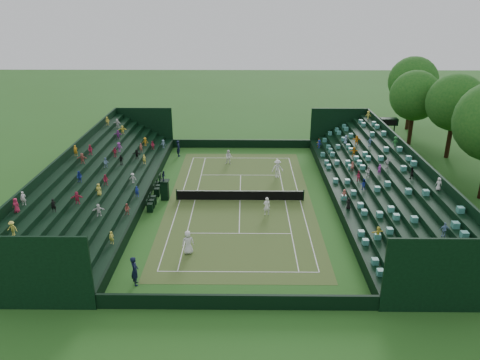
# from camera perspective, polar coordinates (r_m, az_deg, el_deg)

# --- Properties ---
(ground) EXTENTS (160.00, 160.00, 0.00)m
(ground) POSITION_cam_1_polar(r_m,az_deg,el_deg) (42.72, -0.00, -2.49)
(ground) COLOR #285A1C
(ground) RESTS_ON ground
(court_surface) EXTENTS (12.97, 26.77, 0.01)m
(court_surface) POSITION_cam_1_polar(r_m,az_deg,el_deg) (42.72, -0.00, -2.49)
(court_surface) COLOR #2B6622
(court_surface) RESTS_ON ground
(perimeter_wall_north) EXTENTS (17.17, 0.20, 1.00)m
(perimeter_wall_north) POSITION_cam_1_polar(r_m,az_deg,el_deg) (57.43, 0.17, 4.45)
(perimeter_wall_north) COLOR black
(perimeter_wall_north) RESTS_ON ground
(perimeter_wall_south) EXTENTS (17.17, 0.20, 1.00)m
(perimeter_wall_south) POSITION_cam_1_polar(r_m,az_deg,el_deg) (28.66, -0.35, -14.64)
(perimeter_wall_south) COLOR black
(perimeter_wall_south) RESTS_ON ground
(perimeter_wall_east) EXTENTS (0.20, 31.77, 1.00)m
(perimeter_wall_east) POSITION_cam_1_polar(r_m,az_deg,el_deg) (43.27, 11.31, -1.89)
(perimeter_wall_east) COLOR black
(perimeter_wall_east) RESTS_ON ground
(perimeter_wall_west) EXTENTS (0.20, 31.77, 1.00)m
(perimeter_wall_west) POSITION_cam_1_polar(r_m,az_deg,el_deg) (43.43, -11.27, -1.80)
(perimeter_wall_west) COLOR black
(perimeter_wall_west) RESTS_ON ground
(north_grandstand) EXTENTS (6.60, 32.00, 4.90)m
(north_grandstand) POSITION_cam_1_polar(r_m,az_deg,el_deg) (43.85, 16.78, -0.61)
(north_grandstand) COLOR black
(north_grandstand) RESTS_ON ground
(south_grandstand) EXTENTS (6.60, 32.00, 4.90)m
(south_grandstand) POSITION_cam_1_polar(r_m,az_deg,el_deg) (44.09, -16.69, -0.48)
(south_grandstand) COLOR black
(south_grandstand) RESTS_ON ground
(tennis_net) EXTENTS (11.67, 0.10, 1.06)m
(tennis_net) POSITION_cam_1_polar(r_m,az_deg,el_deg) (42.51, -0.00, -1.85)
(tennis_net) COLOR black
(tennis_net) RESTS_ON ground
(scoreboard_tower) EXTENTS (2.00, 1.00, 3.70)m
(scoreboard_tower) POSITION_cam_1_polar(r_m,az_deg,el_deg) (59.41, 17.68, 6.66)
(scoreboard_tower) COLOR black
(scoreboard_tower) RESTS_ON ground
(tree_row) EXTENTS (10.96, 37.37, 10.79)m
(tree_row) POSITION_cam_1_polar(r_m,az_deg,el_deg) (54.93, 25.30, 8.12)
(tree_row) COLOR black
(tree_row) RESTS_ON ground
(umpire_chair) EXTENTS (0.88, 0.88, 2.77)m
(umpire_chair) POSITION_cam_1_polar(r_m,az_deg,el_deg) (43.04, -9.20, -0.89)
(umpire_chair) COLOR black
(umpire_chair) RESTS_ON ground
(courtside_chairs) EXTENTS (0.51, 5.48, 1.11)m
(courtside_chairs) POSITION_cam_1_polar(r_m,az_deg,el_deg) (43.34, -10.32, -1.89)
(courtside_chairs) COLOR black
(courtside_chairs) RESTS_ON ground
(player_near_west) EXTENTS (1.00, 0.78, 1.80)m
(player_near_west) POSITION_cam_1_polar(r_m,az_deg,el_deg) (34.10, -6.35, -7.57)
(player_near_west) COLOR white
(player_near_west) RESTS_ON ground
(player_near_east) EXTENTS (0.63, 0.45, 1.65)m
(player_near_east) POSITION_cam_1_polar(r_m,az_deg,el_deg) (39.66, 3.27, -3.21)
(player_near_east) COLOR white
(player_near_east) RESTS_ON ground
(player_far_west) EXTENTS (0.84, 0.69, 1.60)m
(player_far_west) POSITION_cam_1_polar(r_m,az_deg,el_deg) (51.71, -1.38, 2.82)
(player_far_west) COLOR white
(player_far_west) RESTS_ON ground
(player_far_east) EXTENTS (1.36, 0.98, 1.89)m
(player_far_east) POSITION_cam_1_polar(r_m,az_deg,el_deg) (47.90, 4.59, 1.39)
(player_far_east) COLOR white
(player_far_east) RESTS_ON ground
(line_judge_north) EXTENTS (0.54, 0.74, 1.89)m
(line_judge_north) POSITION_cam_1_polar(r_m,az_deg,el_deg) (54.61, -7.50, 3.83)
(line_judge_north) COLOR black
(line_judge_north) RESTS_ON ground
(line_judge_south) EXTENTS (0.69, 0.85, 2.01)m
(line_judge_south) POSITION_cam_1_polar(r_m,az_deg,el_deg) (31.23, -12.71, -10.75)
(line_judge_south) COLOR black
(line_judge_south) RESTS_ON ground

